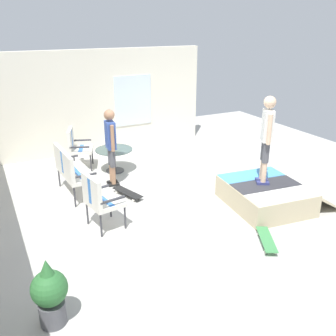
{
  "coord_description": "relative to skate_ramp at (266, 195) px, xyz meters",
  "views": [
    {
      "loc": [
        -6.3,
        3.56,
        3.47
      ],
      "look_at": [
        0.01,
        0.35,
        0.7
      ],
      "focal_mm": 40.36,
      "sensor_mm": 36.0,
      "label": 1
    }
  ],
  "objects": [
    {
      "name": "potted_plant",
      "position": [
        -1.31,
        4.44,
        0.23
      ],
      "size": [
        0.44,
        0.44,
        0.92
      ],
      "color": "#515156",
      "rests_on": "ground_plane"
    },
    {
      "name": "patio_chair_near_house",
      "position": [
        3.75,
        2.83,
        0.38
      ],
      "size": [
        0.77,
        0.73,
        1.02
      ],
      "color": "#38383D",
      "rests_on": "ground_plane"
    },
    {
      "name": "patio_bench",
      "position": [
        2.23,
        3.33,
        0.38
      ],
      "size": [
        1.28,
        0.61,
        1.02
      ],
      "color": "#38383D",
      "rests_on": "ground_plane"
    },
    {
      "name": "house_facade",
      "position": [
        4.91,
        1.76,
        1.16
      ],
      "size": [
        0.23,
        6.0,
        2.78
      ],
      "color": "silver",
      "rests_on": "ground_plane"
    },
    {
      "name": "person_skater",
      "position": [
        0.11,
        0.04,
        1.24
      ],
      "size": [
        0.43,
        0.35,
        1.72
      ],
      "color": "navy",
      "rests_on": "skate_ramp"
    },
    {
      "name": "patio_table",
      "position": [
        3.12,
        2.08,
        0.17
      ],
      "size": [
        0.9,
        0.9,
        0.57
      ],
      "color": "#38383D",
      "rests_on": "ground_plane"
    },
    {
      "name": "skate_ramp",
      "position": [
        0.0,
        0.0,
        0.0
      ],
      "size": [
        1.8,
        2.15,
        0.46
      ],
      "color": "tan",
      "rests_on": "ground_plane"
    },
    {
      "name": "ground_plane",
      "position": [
        1.12,
        1.27,
        -0.28
      ],
      "size": [
        12.0,
        12.0,
        0.1
      ],
      "primitive_type": "cube",
      "color": "beige"
    },
    {
      "name": "person_watching",
      "position": [
        2.38,
        2.39,
        0.78
      ],
      "size": [
        0.48,
        0.27,
        1.72
      ],
      "color": "black",
      "rests_on": "ground_plane"
    },
    {
      "name": "skateboard_by_bench",
      "position": [
        1.64,
        2.32,
        -0.15
      ],
      "size": [
        0.82,
        0.43,
        0.1
      ],
      "color": "black",
      "rests_on": "ground_plane"
    },
    {
      "name": "skateboard_spare",
      "position": [
        -1.12,
        0.93,
        -0.15
      ],
      "size": [
        0.8,
        0.55,
        0.1
      ],
      "color": "#3F8C4C",
      "rests_on": "ground_plane"
    },
    {
      "name": "patio_chair_by_wall",
      "position": [
        0.63,
        3.22,
        0.38
      ],
      "size": [
        0.7,
        0.64,
        1.02
      ],
      "color": "#38383D",
      "rests_on": "ground_plane"
    }
  ]
}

